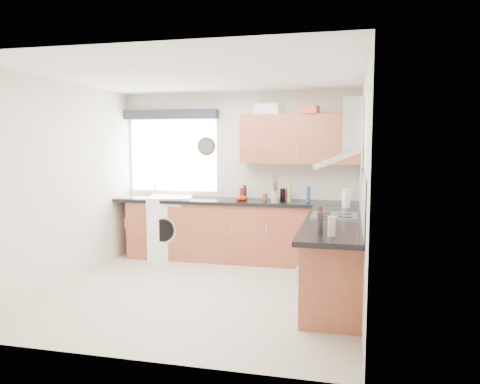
% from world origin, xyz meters
% --- Properties ---
extents(ground_plane, '(3.60, 3.60, 0.00)m').
position_xyz_m(ground_plane, '(0.00, 0.00, 0.00)').
color(ground_plane, beige).
extents(ceiling, '(3.60, 3.60, 0.02)m').
position_xyz_m(ceiling, '(0.00, 0.00, 2.50)').
color(ceiling, white).
rests_on(ceiling, wall_back).
extents(wall_back, '(3.60, 0.02, 2.50)m').
position_xyz_m(wall_back, '(0.00, 1.80, 1.25)').
color(wall_back, silver).
rests_on(wall_back, ground_plane).
extents(wall_front, '(3.60, 0.02, 2.50)m').
position_xyz_m(wall_front, '(0.00, -1.80, 1.25)').
color(wall_front, silver).
rests_on(wall_front, ground_plane).
extents(wall_left, '(0.02, 3.60, 2.50)m').
position_xyz_m(wall_left, '(-1.80, 0.00, 1.25)').
color(wall_left, silver).
rests_on(wall_left, ground_plane).
extents(wall_right, '(0.02, 3.60, 2.50)m').
position_xyz_m(wall_right, '(1.80, 0.00, 1.25)').
color(wall_right, silver).
rests_on(wall_right, ground_plane).
extents(window, '(1.40, 0.02, 1.10)m').
position_xyz_m(window, '(-1.05, 1.79, 1.55)').
color(window, white).
rests_on(window, wall_back).
extents(window_blind, '(1.50, 0.18, 0.14)m').
position_xyz_m(window_blind, '(-1.05, 1.70, 2.18)').
color(window_blind, '#272731').
rests_on(window_blind, wall_back).
extents(splashback, '(0.01, 3.00, 0.54)m').
position_xyz_m(splashback, '(1.79, 0.30, 1.18)').
color(splashback, white).
rests_on(splashback, wall_right).
extents(base_cab_back, '(3.00, 0.58, 0.86)m').
position_xyz_m(base_cab_back, '(-0.10, 1.51, 0.43)').
color(base_cab_back, brown).
rests_on(base_cab_back, ground_plane).
extents(base_cab_corner, '(0.60, 0.60, 0.86)m').
position_xyz_m(base_cab_corner, '(1.50, 1.50, 0.43)').
color(base_cab_corner, brown).
rests_on(base_cab_corner, ground_plane).
extents(base_cab_right, '(0.58, 2.10, 0.86)m').
position_xyz_m(base_cab_right, '(1.51, 0.15, 0.43)').
color(base_cab_right, brown).
rests_on(base_cab_right, ground_plane).
extents(worktop_back, '(3.60, 0.62, 0.05)m').
position_xyz_m(worktop_back, '(0.00, 1.50, 0.89)').
color(worktop_back, black).
rests_on(worktop_back, base_cab_back).
extents(worktop_right, '(0.62, 2.42, 0.05)m').
position_xyz_m(worktop_right, '(1.50, 0.00, 0.89)').
color(worktop_right, black).
rests_on(worktop_right, base_cab_right).
extents(sink, '(0.84, 0.46, 0.10)m').
position_xyz_m(sink, '(-1.33, 1.50, 0.95)').
color(sink, silver).
rests_on(sink, worktop_back).
extents(oven, '(0.56, 0.58, 0.85)m').
position_xyz_m(oven, '(1.50, 0.30, 0.42)').
color(oven, black).
rests_on(oven, ground_plane).
extents(hob_plate, '(0.52, 0.52, 0.01)m').
position_xyz_m(hob_plate, '(1.50, 0.30, 0.92)').
color(hob_plate, silver).
rests_on(hob_plate, worktop_right).
extents(extractor_hood, '(0.52, 0.78, 0.66)m').
position_xyz_m(extractor_hood, '(1.60, 0.30, 1.77)').
color(extractor_hood, silver).
rests_on(extractor_hood, wall_right).
extents(upper_cabinets, '(1.70, 0.35, 0.70)m').
position_xyz_m(upper_cabinets, '(0.95, 1.62, 1.80)').
color(upper_cabinets, brown).
rests_on(upper_cabinets, wall_back).
extents(washing_machine, '(0.77, 0.76, 0.93)m').
position_xyz_m(washing_machine, '(-1.00, 1.52, 0.47)').
color(washing_machine, white).
rests_on(washing_machine, ground_plane).
extents(wall_clock, '(0.28, 0.04, 0.28)m').
position_xyz_m(wall_clock, '(-0.50, 1.76, 1.69)').
color(wall_clock, '#272731').
rests_on(wall_clock, wall_back).
extents(casserole, '(0.43, 0.35, 0.16)m').
position_xyz_m(casserole, '(0.47, 1.72, 2.23)').
color(casserole, white).
rests_on(casserole, upper_cabinets).
extents(storage_box, '(0.27, 0.24, 0.11)m').
position_xyz_m(storage_box, '(1.09, 1.52, 2.20)').
color(storage_box, '#A84224').
rests_on(storage_box, upper_cabinets).
extents(utensil_pot, '(0.13, 0.13, 0.15)m').
position_xyz_m(utensil_pot, '(0.64, 1.35, 0.99)').
color(utensil_pot, gray).
rests_on(utensil_pot, worktop_back).
extents(kitchen_roll, '(0.14, 0.14, 0.24)m').
position_xyz_m(kitchen_roll, '(1.62, 1.05, 1.03)').
color(kitchen_roll, white).
rests_on(kitchen_roll, worktop_right).
extents(tomato_cluster, '(0.19, 0.19, 0.07)m').
position_xyz_m(tomato_cluster, '(0.13, 1.43, 0.94)').
color(tomato_cluster, '#AA1906').
rests_on(tomato_cluster, worktop_back).
extents(jar_0, '(0.06, 0.06, 0.26)m').
position_xyz_m(jar_0, '(0.60, 1.59, 1.04)').
color(jar_0, navy).
rests_on(jar_0, worktop_back).
extents(jar_1, '(0.08, 0.08, 0.10)m').
position_xyz_m(jar_1, '(0.46, 1.56, 0.96)').
color(jar_1, brown).
rests_on(jar_1, worktop_back).
extents(jar_2, '(0.07, 0.07, 0.13)m').
position_xyz_m(jar_2, '(0.62, 1.44, 0.98)').
color(jar_2, maroon).
rests_on(jar_2, worktop_back).
extents(jar_3, '(0.07, 0.07, 0.19)m').
position_xyz_m(jar_3, '(0.73, 1.49, 1.00)').
color(jar_3, black).
rests_on(jar_3, worktop_back).
extents(jar_4, '(0.06, 0.06, 0.22)m').
position_xyz_m(jar_4, '(1.09, 1.51, 1.02)').
color(jar_4, navy).
rests_on(jar_4, worktop_back).
extents(jar_5, '(0.08, 0.08, 0.18)m').
position_xyz_m(jar_5, '(0.12, 1.53, 1.00)').
color(jar_5, '#5D1C13').
rests_on(jar_5, worktop_back).
extents(jar_6, '(0.04, 0.04, 0.17)m').
position_xyz_m(jar_6, '(0.78, 1.46, 0.99)').
color(jar_6, '#451819').
rests_on(jar_6, worktop_back).
extents(jar_7, '(0.05, 0.05, 0.20)m').
position_xyz_m(jar_7, '(0.12, 1.70, 1.01)').
color(jar_7, black).
rests_on(jar_7, worktop_back).
extents(jar_8, '(0.06, 0.06, 0.24)m').
position_xyz_m(jar_8, '(0.83, 1.42, 1.03)').
color(jar_8, '#A39838').
rests_on(jar_8, worktop_back).
extents(jar_9, '(0.06, 0.06, 0.18)m').
position_xyz_m(jar_9, '(0.78, 1.65, 1.00)').
color(jar_9, '#204D1B').
rests_on(jar_9, worktop_back).
extents(bottle_0, '(0.05, 0.05, 0.22)m').
position_xyz_m(bottle_0, '(1.39, -0.48, 1.02)').
color(bottle_0, '#421E17').
rests_on(bottle_0, worktop_right).
extents(bottle_1, '(0.06, 0.06, 0.20)m').
position_xyz_m(bottle_1, '(1.40, -0.78, 1.01)').
color(bottle_1, black).
rests_on(bottle_1, worktop_right).
extents(bottle_2, '(0.07, 0.07, 0.18)m').
position_xyz_m(bottle_2, '(1.51, -0.90, 1.00)').
color(bottle_2, '#B3A498').
rests_on(bottle_2, worktop_right).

